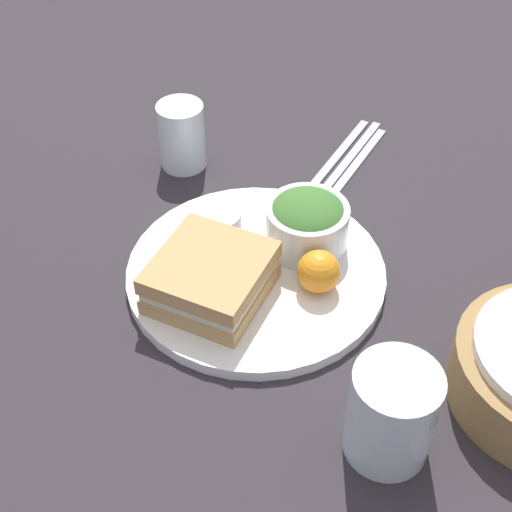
% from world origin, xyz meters
% --- Properties ---
extents(ground_plane, '(4.00, 4.00, 0.00)m').
position_xyz_m(ground_plane, '(0.00, 0.00, 0.00)').
color(ground_plane, '#2D282D').
extents(plate, '(0.31, 0.31, 0.02)m').
position_xyz_m(plate, '(0.00, 0.00, 0.01)').
color(plate, white).
rests_on(plate, ground_plane).
extents(sandwich, '(0.14, 0.13, 0.05)m').
position_xyz_m(sandwich, '(0.06, -0.02, 0.04)').
color(sandwich, tan).
rests_on(sandwich, plate).
extents(salad_bowl, '(0.10, 0.10, 0.07)m').
position_xyz_m(salad_bowl, '(-0.07, 0.03, 0.05)').
color(salad_bowl, white).
rests_on(salad_bowl, plate).
extents(dressing_cup, '(0.06, 0.06, 0.03)m').
position_xyz_m(dressing_cup, '(-0.03, -0.07, 0.03)').
color(dressing_cup, '#B7B7BC').
rests_on(dressing_cup, plate).
extents(orange_wedge, '(0.05, 0.05, 0.05)m').
position_xyz_m(orange_wedge, '(-0.01, 0.08, 0.04)').
color(orange_wedge, orange).
rests_on(orange_wedge, plate).
extents(drink_glass, '(0.08, 0.08, 0.11)m').
position_xyz_m(drink_glass, '(0.13, 0.23, 0.05)').
color(drink_glass, silver).
rests_on(drink_glass, ground_plane).
extents(fork, '(0.19, 0.02, 0.01)m').
position_xyz_m(fork, '(-0.28, -0.03, 0.00)').
color(fork, '#B2B2B7').
rests_on(fork, ground_plane).
extents(knife, '(0.20, 0.02, 0.01)m').
position_xyz_m(knife, '(-0.28, -0.01, 0.00)').
color(knife, '#B2B2B7').
rests_on(knife, ground_plane).
extents(spoon, '(0.18, 0.02, 0.01)m').
position_xyz_m(spoon, '(-0.28, 0.00, 0.00)').
color(spoon, '#B2B2B7').
rests_on(spoon, ground_plane).
extents(water_glass, '(0.07, 0.07, 0.10)m').
position_xyz_m(water_glass, '(-0.14, -0.21, 0.05)').
color(water_glass, silver).
rests_on(water_glass, ground_plane).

